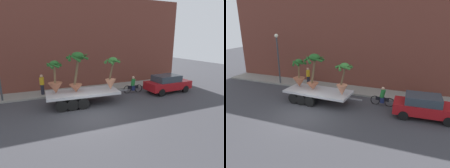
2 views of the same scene
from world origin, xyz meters
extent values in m
plane|color=#38383D|center=(0.00, 0.00, 0.00)|extent=(60.00, 60.00, 0.00)
cube|color=gray|center=(0.00, 6.10, 0.07)|extent=(24.00, 2.20, 0.15)
cube|color=brown|center=(0.00, 7.80, 4.33)|extent=(24.00, 1.20, 8.66)
cube|color=#B7BABF|center=(-0.08, 2.57, 0.89)|extent=(5.29, 2.44, 0.18)
cylinder|color=black|center=(-1.70, 3.68, 0.40)|extent=(0.81, 0.25, 0.80)
cylinder|color=black|center=(-1.78, 1.59, 0.40)|extent=(0.81, 0.25, 0.80)
cylinder|color=black|center=(-0.97, 3.65, 0.40)|extent=(0.81, 0.25, 0.80)
cylinder|color=black|center=(-1.05, 1.56, 0.40)|extent=(0.81, 0.25, 0.80)
cylinder|color=black|center=(-0.25, 3.62, 0.40)|extent=(0.81, 0.25, 0.80)
cylinder|color=black|center=(-0.33, 1.53, 0.40)|extent=(0.81, 0.25, 0.80)
cube|color=slate|center=(3.02, 2.45, 0.74)|extent=(1.00, 0.14, 0.10)
cone|color=tan|center=(2.01, 2.30, 1.37)|extent=(0.83, 0.83, 0.78)
cylinder|color=brown|center=(2.11, 2.30, 2.49)|extent=(0.46, 0.14, 1.45)
ellipsoid|color=#387A33|center=(2.21, 2.30, 3.22)|extent=(0.67, 0.67, 0.42)
cone|color=#387A33|center=(2.62, 2.34, 3.17)|extent=(0.27, 0.86, 0.40)
cone|color=#387A33|center=(2.38, 2.67, 3.15)|extent=(0.82, 0.54, 0.48)
cone|color=#387A33|center=(1.83, 2.58, 3.18)|extent=(0.72, 0.89, 0.40)
cone|color=#387A33|center=(1.88, 2.14, 3.14)|extent=(0.52, 0.77, 0.48)
cone|color=#387A33|center=(2.37, 2.00, 3.17)|extent=(0.74, 0.51, 0.39)
cone|color=#B26647|center=(-0.58, 2.62, 1.26)|extent=(0.95, 0.95, 0.56)
cylinder|color=brown|center=(-0.46, 2.62, 2.57)|extent=(0.55, 0.18, 2.06)
ellipsoid|color=#235B23|center=(-0.35, 2.62, 3.59)|extent=(0.86, 0.86, 0.54)
cone|color=#235B23|center=(0.19, 2.72, 3.52)|extent=(0.39, 1.13, 0.58)
cone|color=#235B23|center=(0.02, 3.07, 3.53)|extent=(1.02, 0.90, 0.56)
cone|color=#235B23|center=(-0.61, 3.08, 3.55)|extent=(1.03, 0.70, 0.41)
cone|color=#235B23|center=(-0.89, 2.73, 3.53)|extent=(0.41, 1.12, 0.55)
cone|color=#235B23|center=(-0.71, 2.22, 3.51)|extent=(0.92, 0.85, 0.62)
cone|color=#235B23|center=(-0.04, 2.24, 3.53)|extent=(0.90, 0.79, 0.51)
cone|color=#B26647|center=(-1.97, 2.88, 1.36)|extent=(0.99, 0.99, 0.75)
cylinder|color=brown|center=(-1.95, 2.88, 2.43)|extent=(0.20, 0.15, 1.39)
ellipsoid|color=#235B23|center=(-1.94, 2.88, 3.12)|extent=(0.59, 0.59, 0.37)
cone|color=#235B23|center=(-1.53, 2.83, 3.04)|extent=(0.30, 0.85, 0.47)
cone|color=#235B23|center=(-1.69, 3.09, 3.06)|extent=(0.59, 0.64, 0.38)
cone|color=#235B23|center=(-2.07, 3.20, 3.08)|extent=(0.74, 0.47, 0.33)
cone|color=#235B23|center=(-2.19, 3.06, 3.07)|extent=(0.53, 0.64, 0.33)
cone|color=#235B23|center=(-2.28, 2.68, 3.04)|extent=(0.58, 0.81, 0.50)
cone|color=#235B23|center=(-2.01, 2.50, 3.04)|extent=(0.81, 0.34, 0.49)
cone|color=#235B23|center=(-1.75, 2.64, 3.06)|extent=(0.63, 0.55, 0.37)
torus|color=black|center=(5.33, 3.71, 0.34)|extent=(0.74, 0.10, 0.74)
torus|color=black|center=(4.24, 3.77, 0.34)|extent=(0.74, 0.10, 0.74)
cube|color=black|center=(4.78, 3.74, 0.52)|extent=(1.04, 0.12, 0.28)
cylinder|color=#1E702D|center=(4.78, 3.74, 0.97)|extent=(0.46, 0.37, 0.65)
sphere|color=tan|center=(4.78, 3.74, 1.39)|extent=(0.24, 0.24, 0.24)
cube|color=navy|center=(4.78, 3.74, 0.44)|extent=(0.29, 0.26, 0.44)
cube|color=maroon|center=(7.83, 2.76, 0.67)|extent=(4.22, 1.95, 0.70)
cube|color=#2D3842|center=(7.62, 2.75, 1.30)|extent=(2.35, 1.70, 0.56)
cylinder|color=black|center=(9.14, 3.65, 0.32)|extent=(0.65, 0.23, 0.64)
cylinder|color=black|center=(9.21, 1.97, 0.32)|extent=(0.65, 0.23, 0.64)
cylinder|color=black|center=(6.44, 3.54, 0.32)|extent=(0.65, 0.23, 0.64)
cylinder|color=black|center=(6.51, 1.86, 0.32)|extent=(0.65, 0.23, 0.64)
cylinder|color=black|center=(-2.78, 5.79, 0.57)|extent=(0.28, 0.28, 0.85)
cylinder|color=gold|center=(-2.78, 5.79, 1.31)|extent=(0.36, 0.36, 0.62)
sphere|color=tan|center=(-2.78, 5.79, 1.74)|extent=(0.24, 0.24, 0.24)
cylinder|color=#383D42|center=(-5.73, 5.30, 2.40)|extent=(0.14, 0.14, 4.50)
sphere|color=#EAEACC|center=(-5.73, 5.30, 4.80)|extent=(0.36, 0.36, 0.36)
camera|label=1|loc=(-3.11, -10.27, 4.77)|focal=29.46mm
camera|label=2|loc=(7.11, -11.44, 6.60)|focal=33.82mm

